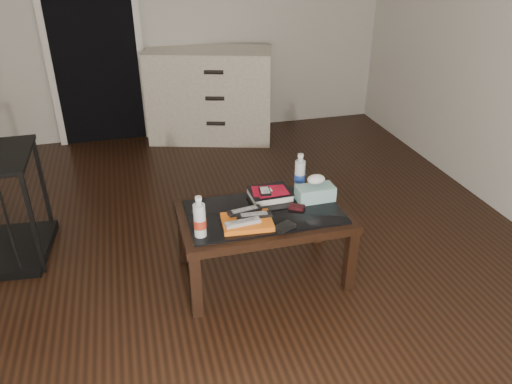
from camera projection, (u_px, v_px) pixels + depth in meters
ground at (176, 277)px, 3.13m from camera, size 5.00×5.00×0.00m
room_shell at (150, 4)px, 2.36m from camera, size 5.00×5.00×5.00m
doorway at (92, 37)px, 4.65m from camera, size 0.90×0.08×2.07m
coffee_table at (264, 220)px, 2.97m from camera, size 1.00×0.60×0.46m
dresser at (210, 96)px, 4.96m from camera, size 1.29×0.83×0.90m
magazines at (247, 222)px, 2.80m from camera, size 0.30×0.23×0.03m
remote_silver at (243, 222)px, 2.75m from camera, size 0.20×0.07×0.02m
remote_black_front at (254, 215)px, 2.82m from camera, size 0.20×0.06×0.02m
remote_black_back at (245, 211)px, 2.86m from camera, size 0.21×0.08×0.02m
textbook at (270, 194)px, 3.08m from camera, size 0.26×0.21×0.05m
dvd_mailers at (268, 190)px, 3.06m from camera, size 0.21×0.16×0.01m
ipod at (265, 191)px, 3.03m from camera, size 0.08×0.11×0.02m
flip_phone at (297, 207)px, 2.96m from camera, size 0.10×0.09×0.02m
wallet at (284, 227)px, 2.77m from camera, size 0.14×0.12×0.02m
water_bottle_left at (199, 216)px, 2.65m from camera, size 0.07×0.07×0.24m
water_bottle_right at (300, 171)px, 3.14m from camera, size 0.07×0.07×0.24m
tissue_box at (315, 193)px, 3.04m from camera, size 0.23×0.12×0.09m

